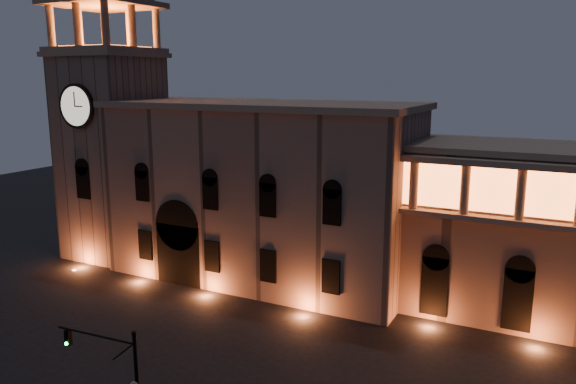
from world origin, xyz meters
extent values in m
plane|color=black|center=(0.00, 0.00, 0.00)|extent=(160.00, 160.00, 0.00)
cube|color=#866958|center=(-2.00, 22.00, 8.50)|extent=(30.00, 12.00, 17.00)
cube|color=gray|center=(-2.00, 22.00, 17.30)|extent=(30.80, 12.80, 0.60)
cube|color=black|center=(-8.00, 16.60, 3.00)|extent=(5.00, 1.40, 6.00)
cylinder|color=black|center=(-8.00, 16.60, 6.00)|extent=(5.00, 1.40, 5.00)
cube|color=orange|center=(-8.00, 16.40, 2.80)|extent=(4.20, 0.20, 5.00)
cube|color=#866958|center=(-20.50, 21.00, 11.00)|extent=(9.00, 9.00, 22.00)
cube|color=gray|center=(-20.50, 21.00, 22.25)|extent=(9.80, 9.80, 0.50)
cylinder|color=black|center=(-20.50, 16.32, 17.00)|extent=(4.60, 0.35, 4.60)
cylinder|color=beige|center=(-20.50, 16.18, 17.00)|extent=(4.00, 0.12, 4.00)
cube|color=gray|center=(-20.50, 21.00, 22.75)|extent=(9.40, 9.40, 0.50)
cube|color=orange|center=(-20.50, 21.00, 23.05)|extent=(6.80, 6.80, 0.15)
cylinder|color=gray|center=(-24.30, 17.20, 25.10)|extent=(0.76, 0.76, 4.20)
cylinder|color=gray|center=(-20.50, 17.20, 25.10)|extent=(0.76, 0.76, 4.20)
cylinder|color=gray|center=(-16.70, 17.20, 25.10)|extent=(0.76, 0.76, 4.20)
cylinder|color=gray|center=(-24.30, 24.80, 25.10)|extent=(0.76, 0.76, 4.20)
cylinder|color=gray|center=(-20.50, 24.80, 25.10)|extent=(0.76, 0.76, 4.20)
cylinder|color=gray|center=(-16.70, 24.80, 25.10)|extent=(0.76, 0.76, 4.20)
cylinder|color=gray|center=(-24.30, 21.00, 25.10)|extent=(0.76, 0.76, 4.20)
cylinder|color=gray|center=(-16.70, 21.00, 25.10)|extent=(0.76, 0.76, 4.20)
cube|color=gray|center=(-20.50, 21.00, 27.50)|extent=(9.80, 9.80, 0.60)
cylinder|color=gray|center=(14.00, 18.50, 11.50)|extent=(0.70, 0.70, 4.00)
cylinder|color=gray|center=(18.00, 18.50, 11.50)|extent=(0.70, 0.70, 4.00)
cylinder|color=gray|center=(22.00, 18.50, 11.50)|extent=(0.70, 0.70, 4.00)
sphere|color=black|center=(6.06, -5.51, 7.23)|extent=(0.29, 0.29, 0.29)
cylinder|color=black|center=(3.52, -5.67, 6.62)|extent=(5.09, 0.44, 0.12)
cube|color=black|center=(1.59, -5.79, 6.11)|extent=(0.32, 0.30, 0.87)
cylinder|color=#0CE53F|center=(1.60, -5.95, 5.82)|extent=(0.19, 0.09, 0.18)
camera|label=1|loc=(24.97, -25.53, 20.01)|focal=35.00mm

